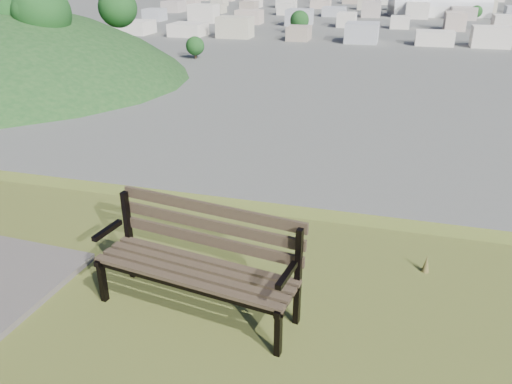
% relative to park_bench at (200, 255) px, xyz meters
% --- Properties ---
extents(park_bench, '(1.88, 0.85, 0.95)m').
position_rel_park_bench_xyz_m(park_bench, '(0.00, 0.00, 0.00)').
color(park_bench, '#473B29').
rests_on(park_bench, hilltop_mesa).
extents(arena, '(56.44, 32.60, 22.38)m').
position_rel_park_bench_xyz_m(arena, '(21.04, 314.64, -20.26)').
color(arena, silver).
rests_on(arena, ground).
extents(city_blocks, '(395.00, 361.00, 7.00)m').
position_rel_park_bench_xyz_m(city_blocks, '(-0.41, 392.36, -22.03)').
color(city_blocks, beige).
rests_on(city_blocks, ground).
extents(city_trees, '(406.52, 387.20, 9.98)m').
position_rel_park_bench_xyz_m(city_trees, '(-26.80, 316.92, -20.70)').
color(city_trees, '#312418').
rests_on(city_trees, ground).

